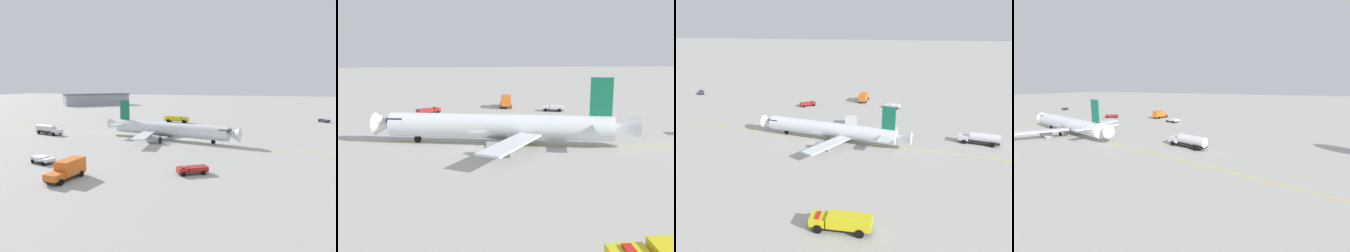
{
  "view_description": "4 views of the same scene",
  "coord_description": "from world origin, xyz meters",
  "views": [
    {
      "loc": [
        -83.14,
        -20.42,
        15.33
      ],
      "look_at": [
        -4.66,
        2.7,
        4.18
      ],
      "focal_mm": 34.23,
      "sensor_mm": 36.0,
      "label": 1
    },
    {
      "loc": [
        54.38,
        -2.36,
        13.76
      ],
      "look_at": [
        2.12,
        3.95,
        3.5
      ],
      "focal_mm": 40.73,
      "sensor_mm": 36.0,
      "label": 2
    },
    {
      "loc": [
        77.41,
        16.71,
        31.42
      ],
      "look_at": [
        -1.55,
        6.77,
        3.78
      ],
      "focal_mm": 35.98,
      "sensor_mm": 36.0,
      "label": 3
    },
    {
      "loc": [
        43.43,
        62.83,
        13.75
      ],
      "look_at": [
        0.47,
        40.52,
        5.38
      ],
      "focal_mm": 25.64,
      "sensor_mm": 36.0,
      "label": 4
    }
  ],
  "objects": [
    {
      "name": "ground_plane",
      "position": [
        0.0,
        0.0,
        0.0
      ],
      "size": [
        600.0,
        600.0,
        0.0
      ],
      "primitive_type": "plane",
      "color": "#ADAAA3"
    },
    {
      "name": "airliner_main",
      "position": [
        -1.15,
        3.86,
        2.65
      ],
      "size": [
        29.26,
        39.46,
        10.36
      ],
      "rotation": [
        0.0,
        0.0,
        4.48
      ],
      "color": "silver",
      "rests_on": "ground_plane"
    },
    {
      "name": "ops_pickup_truck",
      "position": [
        -31.73,
        -9.54,
        0.81
      ],
      "size": [
        4.47,
        5.49,
        1.41
      ],
      "rotation": [
        0.0,
        0.0,
        2.13
      ],
      "color": "#232326",
      "rests_on": "ground_plane"
    },
    {
      "name": "catering_truck_truck",
      "position": [
        -40.04,
        8.99,
        1.66
      ],
      "size": [
        7.61,
        3.36,
        3.1
      ],
      "rotation": [
        0.0,
        0.0,
        3.04
      ],
      "color": "#232326",
      "rests_on": "ground_plane"
    },
    {
      "name": "pushback_tug_truck",
      "position": [
        -32.64,
        19.5,
        0.81
      ],
      "size": [
        3.67,
        5.21,
        1.3
      ],
      "rotation": [
        0.0,
        0.0,
        4.41
      ],
      "color": "#232326",
      "rests_on": "ground_plane"
    },
    {
      "name": "taxiway_centreline",
      "position": [
        -2.21,
        0.27,
        0.0
      ],
      "size": [
        27.5,
        144.96,
        0.01
      ],
      "rotation": [
        0.0,
        0.0,
        4.53
      ],
      "color": "yellow",
      "rests_on": "ground_plane"
    }
  ]
}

